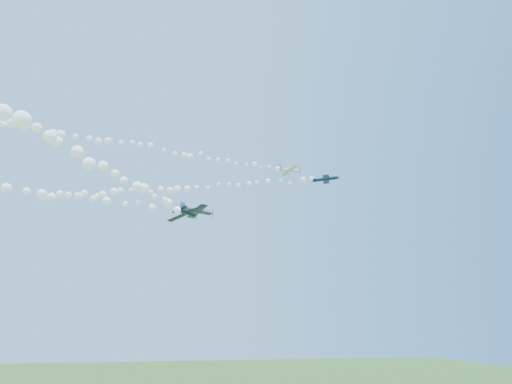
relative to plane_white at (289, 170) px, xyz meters
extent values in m
cylinder|color=silver|center=(-0.18, -0.05, -0.02)|extent=(5.13, 2.37, 1.04)
cone|color=silver|center=(2.51, 0.65, 0.16)|extent=(0.83, 0.85, 0.73)
cone|color=#A22012|center=(2.88, 0.75, 0.18)|extent=(0.34, 0.31, 0.26)
cube|color=black|center=(2.78, 0.72, 0.18)|extent=(0.20, 0.23, 1.63)
cube|color=silver|center=(0.03, 0.00, -0.10)|extent=(2.81, 6.46, 0.70)
cube|color=silver|center=(-2.42, -0.63, -0.12)|extent=(1.26, 2.34, 0.29)
cube|color=#A22012|center=(-2.53, -0.62, 0.35)|extent=(0.89, 0.34, 1.08)
sphere|color=black|center=(0.49, 0.15, 0.35)|extent=(0.80, 0.79, 0.70)
cylinder|color=#0D1C3B|center=(7.47, -3.48, -2.93)|extent=(5.49, 3.00, 1.17)
cone|color=#0D1C3B|center=(10.28, -4.60, -2.72)|extent=(0.95, 0.97, 0.79)
cone|color=silver|center=(10.67, -4.76, -2.69)|extent=(0.38, 0.36, 0.28)
cube|color=black|center=(10.57, -4.72, -2.70)|extent=(0.23, 0.15, 1.78)
cube|color=#0D1C3B|center=(7.69, -3.56, -3.03)|extent=(3.87, 6.95, 0.47)
cube|color=#0D1C3B|center=(5.12, -2.54, -3.06)|extent=(1.64, 2.55, 0.21)
cube|color=silver|center=(5.01, -2.52, -2.55)|extent=(0.94, 0.42, 1.18)
sphere|color=black|center=(8.18, -3.77, -2.52)|extent=(0.92, 0.88, 0.74)
cylinder|color=#313748|center=(-21.65, -0.19, -11.10)|extent=(6.48, 3.78, 1.34)
cone|color=#313748|center=(-18.21, 0.94, -11.31)|extent=(1.14, 1.16, 0.95)
cone|color=navy|center=(-17.73, 1.09, -11.34)|extent=(0.46, 0.43, 0.33)
cube|color=black|center=(-17.86, 1.05, -11.34)|extent=(0.13, 0.47, 2.12)
cube|color=#313748|center=(-21.39, -0.13, -11.24)|extent=(4.21, 8.30, 1.36)
cube|color=#313748|center=(-24.51, -1.12, -10.86)|extent=(1.82, 3.03, 0.54)
cube|color=navy|center=(-24.59, -1.06, -10.25)|extent=(1.06, 0.62, 1.40)
sphere|color=black|center=(-20.74, 0.17, -10.73)|extent=(1.03, 1.12, 0.95)
cylinder|color=black|center=(-24.14, -18.66, -16.28)|extent=(1.75, 6.09, 1.39)
cone|color=black|center=(-22.65, -15.79, -15.98)|extent=(0.93, 0.87, 0.88)
cone|color=orange|center=(-22.45, -15.40, -15.94)|extent=(0.33, 0.36, 0.31)
cube|color=black|center=(-22.50, -15.50, -15.95)|extent=(0.76, 0.24, 1.83)
cube|color=black|center=(-23.99, -18.45, -16.37)|extent=(6.83, 4.75, 2.64)
cube|color=black|center=(-25.39, -21.03, -16.49)|extent=(2.56, 1.95, 0.99)
cube|color=orange|center=(-25.61, -21.07, -15.98)|extent=(0.90, 0.96, 1.25)
sphere|color=black|center=(-23.88, -17.88, -15.85)|extent=(1.16, 1.02, 0.97)
camera|label=1|loc=(-26.05, -92.07, -35.00)|focal=30.00mm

